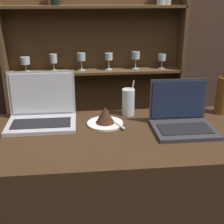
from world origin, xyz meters
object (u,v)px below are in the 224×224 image
cake_plate (105,118)px  laptop_far (182,119)px  laptop_near (42,112)px  water_glass (128,102)px  wine_bottle_amber (222,95)px

cake_plate → laptop_far: bearing=-13.0°
laptop_near → cake_plate: bearing=-10.0°
water_glass → wine_bottle_amber: bearing=-3.8°
laptop_far → cake_plate: laptop_far is taller
water_glass → cake_plate: bearing=-137.8°
laptop_near → water_glass: laptop_near is taller
laptop_near → cake_plate: size_ratio=1.85×
water_glass → wine_bottle_amber: wine_bottle_amber is taller
cake_plate → water_glass: 0.19m
cake_plate → wine_bottle_amber: bearing=7.9°
water_glass → laptop_near: bearing=-171.6°
laptop_far → wine_bottle_amber: bearing=32.3°
laptop_near → laptop_far: 0.70m
laptop_near → laptop_far: (0.69, -0.14, -0.01)m
laptop_near → water_glass: bearing=8.4°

